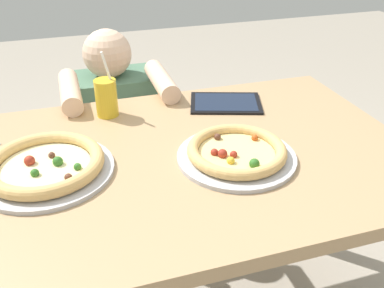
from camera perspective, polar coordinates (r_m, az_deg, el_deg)
The scene contains 6 objects.
dining_table at distance 1.25m, azimuth -2.22°, elevation -5.68°, with size 1.35×0.85×0.75m.
pizza_near at distance 1.17m, azimuth 5.93°, elevation -1.15°, with size 0.33×0.33×0.04m.
pizza_far at distance 1.17m, azimuth -18.86°, elevation -2.74°, with size 0.35×0.35×0.05m.
drink_cup_colored at distance 1.41m, azimuth -11.29°, elevation 6.06°, with size 0.07×0.07×0.21m.
tablet at distance 1.49m, azimuth 4.49°, elevation 5.45°, with size 0.28×0.24×0.01m.
diner_seated at distance 1.92m, azimuth -9.99°, elevation 0.13°, with size 0.40×0.52×0.93m.
Camera 1 is at (-0.26, -0.98, 1.37)m, focal length 40.23 mm.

